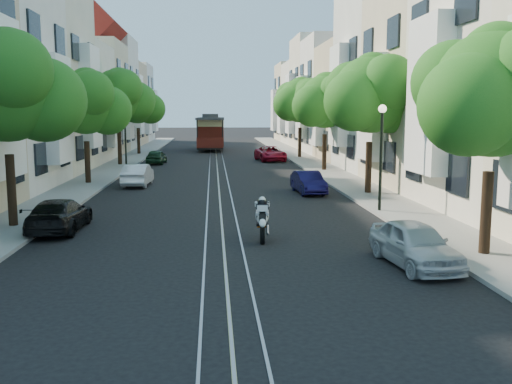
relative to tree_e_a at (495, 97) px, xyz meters
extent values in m
plane|color=black|center=(-7.26, 31.02, -4.40)|extent=(200.00, 200.00, 0.00)
cube|color=gray|center=(-0.01, 31.02, -4.34)|extent=(2.50, 80.00, 0.12)
cube|color=gray|center=(-14.51, 31.02, -4.34)|extent=(2.50, 80.00, 0.12)
cube|color=gray|center=(-7.81, 31.02, -4.39)|extent=(0.06, 80.00, 0.02)
cube|color=gray|center=(-7.26, 31.02, -4.39)|extent=(0.06, 80.00, 0.02)
cube|color=gray|center=(-6.71, 31.02, -4.39)|extent=(0.06, 80.00, 0.02)
cube|color=tan|center=(-7.26, 31.02, -4.40)|extent=(0.08, 80.00, 0.01)
cube|color=white|center=(0.94, 7.02, 0.22)|extent=(0.90, 3.04, 6.05)
cube|color=beige|center=(4.74, 15.02, 0.60)|extent=(7.00, 8.00, 10.00)
cube|color=white|center=(0.94, 15.02, -0.20)|extent=(0.90, 3.04, 5.50)
cube|color=silver|center=(4.74, 23.02, 1.60)|extent=(7.00, 8.00, 12.00)
cube|color=white|center=(0.94, 23.02, 0.64)|extent=(0.90, 3.04, 6.60)
cube|color=#C6B28C|center=(4.74, 31.02, 0.10)|extent=(7.00, 8.00, 9.00)
cube|color=white|center=(0.94, 31.02, -0.62)|extent=(0.90, 3.04, 4.95)
cube|color=white|center=(4.74, 39.02, 0.85)|extent=(7.00, 8.00, 10.50)
cube|color=white|center=(0.94, 39.02, 0.01)|extent=(0.90, 3.04, 5.78)
cube|color=beige|center=(4.74, 47.02, 1.35)|extent=(7.00, 8.00, 11.50)
cube|color=white|center=(0.94, 47.02, 0.43)|extent=(0.90, 3.04, 6.32)
cube|color=silver|center=(4.74, 55.02, 0.35)|extent=(7.00, 8.00, 9.50)
cube|color=white|center=(0.94, 55.02, -0.41)|extent=(0.90, 3.04, 5.23)
cube|color=beige|center=(4.74, 63.02, 0.60)|extent=(7.00, 8.00, 10.00)
cube|color=white|center=(0.94, 63.02, -0.20)|extent=(0.90, 3.04, 5.50)
cube|color=white|center=(-15.46, 15.02, -0.28)|extent=(0.90, 3.04, 5.39)
cube|color=beige|center=(-19.26, 23.02, 1.48)|extent=(7.00, 8.00, 11.76)
cube|color=white|center=(-15.46, 23.02, 0.54)|extent=(0.90, 3.04, 6.47)
cube|color=silver|center=(-19.26, 31.02, 0.01)|extent=(7.00, 8.00, 8.82)
cube|color=white|center=(-15.46, 31.02, -0.69)|extent=(0.90, 3.04, 4.85)
cube|color=beige|center=(-19.26, 39.02, 0.75)|extent=(7.00, 8.00, 10.29)
cube|color=white|center=(-15.46, 39.02, -0.08)|extent=(0.90, 3.04, 5.66)
cube|color=silver|center=(-19.26, 47.02, 1.24)|extent=(7.00, 8.00, 11.27)
cube|color=white|center=(-15.46, 47.02, 0.34)|extent=(0.90, 3.04, 6.20)
cube|color=#C6B28C|center=(-19.26, 55.02, 0.26)|extent=(7.00, 8.00, 9.31)
cube|color=white|center=(-15.46, 55.02, -0.49)|extent=(0.90, 3.04, 5.12)
cube|color=white|center=(-19.26, 63.02, 0.50)|extent=(7.00, 8.00, 9.80)
cube|color=white|center=(-15.46, 63.02, -0.28)|extent=(0.90, 3.04, 5.39)
cylinder|color=black|center=(-0.06, 0.02, -3.14)|extent=(0.30, 0.30, 2.27)
sphere|color=#185916|center=(-0.06, 0.02, 0.08)|extent=(3.38, 3.38, 3.38)
sphere|color=#185916|center=(-1.01, -0.68, -0.22)|extent=(2.64, 2.64, 2.64)
sphere|color=#185916|center=(0.04, 0.12, 0.98)|extent=(2.03, 2.03, 2.03)
cylinder|color=black|center=(-0.06, 12.02, -3.05)|extent=(0.30, 0.30, 2.45)
sphere|color=#185916|center=(-0.06, 12.02, 0.41)|extent=(3.64, 3.64, 3.64)
sphere|color=#185916|center=(1.04, 12.52, 0.01)|extent=(2.91, 2.91, 2.91)
sphere|color=#185916|center=(-1.01, 11.32, 0.11)|extent=(2.84, 2.84, 2.84)
sphere|color=#185916|center=(0.04, 12.12, 1.31)|extent=(2.18, 2.18, 2.18)
cylinder|color=black|center=(-0.06, 23.02, -3.09)|extent=(0.30, 0.30, 2.38)
sphere|color=#185916|center=(-0.06, 23.02, 0.28)|extent=(3.54, 3.54, 3.54)
sphere|color=#185916|center=(1.04, 23.52, -0.12)|extent=(2.83, 2.83, 2.83)
sphere|color=#185916|center=(-1.01, 22.32, -0.02)|extent=(2.76, 2.76, 2.76)
sphere|color=#185916|center=(0.04, 23.12, 1.18)|extent=(2.12, 2.12, 2.12)
cylinder|color=black|center=(-0.06, 34.02, -3.02)|extent=(0.30, 0.30, 2.52)
sphere|color=#185916|center=(-0.06, 34.02, 0.55)|extent=(3.74, 3.74, 3.74)
sphere|color=#185916|center=(1.04, 34.52, 0.15)|extent=(3.00, 3.00, 3.00)
sphere|color=#185916|center=(-1.01, 33.32, 0.25)|extent=(2.92, 2.92, 2.92)
sphere|color=#185916|center=(0.04, 34.12, 1.45)|extent=(2.25, 2.25, 2.25)
cylinder|color=black|center=(-14.46, 5.02, -3.05)|extent=(0.30, 0.30, 2.45)
sphere|color=#185916|center=(-14.46, 5.02, 0.41)|extent=(3.64, 3.64, 3.64)
sphere|color=#185916|center=(-13.36, 5.52, 0.01)|extent=(2.91, 2.91, 2.91)
sphere|color=#185916|center=(-14.36, 5.12, 1.31)|extent=(2.18, 2.18, 2.18)
cylinder|color=black|center=(-14.46, 17.02, -3.14)|extent=(0.30, 0.30, 2.27)
sphere|color=#185916|center=(-14.46, 17.02, 0.08)|extent=(3.38, 3.38, 3.38)
sphere|color=#185916|center=(-13.36, 17.52, -0.32)|extent=(2.70, 2.70, 2.70)
sphere|color=#185916|center=(-15.41, 16.32, -0.22)|extent=(2.64, 2.64, 2.64)
sphere|color=#185916|center=(-14.36, 17.12, 0.98)|extent=(2.03, 2.03, 2.03)
cylinder|color=black|center=(-14.46, 28.02, -2.97)|extent=(0.30, 0.30, 2.62)
sphere|color=#185916|center=(-14.46, 28.02, 0.75)|extent=(3.90, 3.90, 3.90)
sphere|color=#185916|center=(-13.36, 28.52, 0.35)|extent=(3.12, 3.12, 3.12)
sphere|color=#185916|center=(-15.41, 27.32, 0.45)|extent=(3.04, 3.04, 3.04)
sphere|color=#185916|center=(-14.36, 28.12, 1.65)|extent=(2.34, 2.34, 2.34)
cylinder|color=black|center=(-14.46, 39.02, -3.09)|extent=(0.30, 0.30, 2.38)
sphere|color=#185916|center=(-14.46, 39.02, 0.28)|extent=(3.54, 3.54, 3.54)
sphere|color=#185916|center=(-13.36, 39.52, -0.12)|extent=(2.83, 2.83, 2.83)
sphere|color=#185916|center=(-15.41, 38.32, -0.02)|extent=(2.76, 2.76, 2.76)
sphere|color=#185916|center=(-14.36, 39.12, 1.18)|extent=(2.12, 2.12, 2.12)
cylinder|color=black|center=(-0.96, 7.02, -2.28)|extent=(0.12, 0.12, 4.00)
sphere|color=#FFF2CC|center=(-0.96, 7.02, -0.28)|extent=(0.32, 0.32, 0.32)
cylinder|color=black|center=(-13.56, 25.02, -2.28)|extent=(0.12, 0.12, 4.00)
sphere|color=#FFF2CC|center=(-13.56, 25.02, -0.28)|extent=(0.32, 0.32, 0.32)
torus|color=black|center=(-6.06, 2.18, -4.10)|extent=(0.20, 0.75, 0.74)
torus|color=black|center=(-5.97, 3.42, -3.51)|extent=(0.47, 0.69, 0.72)
ellipsoid|color=silver|center=(-6.02, 2.76, -3.63)|extent=(0.51, 1.04, 0.84)
ellipsoid|color=silver|center=(-6.03, 2.53, -3.42)|extent=(0.41, 0.58, 0.48)
cube|color=black|center=(-6.07, 2.11, -3.60)|extent=(0.25, 0.54, 0.33)
cube|color=silver|center=(-6.04, 2.49, -3.37)|extent=(0.37, 0.58, 0.28)
sphere|color=black|center=(-6.01, 2.81, -3.25)|extent=(0.26, 0.26, 0.26)
cube|color=black|center=(-7.76, 45.14, -3.89)|extent=(2.74, 9.00, 0.34)
cube|color=#48120C|center=(-7.76, 45.14, -2.55)|extent=(2.79, 5.64, 2.69)
cube|color=beige|center=(-7.76, 45.14, -1.55)|extent=(2.84, 5.70, 0.67)
cube|color=#2D2D30|center=(-7.76, 45.14, -1.10)|extent=(2.96, 9.00, 0.20)
cube|color=#2D2D30|center=(-7.76, 45.14, -0.82)|extent=(1.66, 5.06, 0.39)
imported|color=#B1B8BE|center=(-2.32, -0.73, -3.80)|extent=(1.79, 3.62, 1.19)
imported|color=#0F0B3B|center=(-2.86, 12.77, -3.85)|extent=(1.42, 3.39, 1.09)
imported|color=maroon|center=(-2.86, 31.40, -3.79)|extent=(2.52, 4.57, 1.21)
imported|color=black|center=(-12.75, 4.47, -3.84)|extent=(1.60, 3.84, 1.11)
imported|color=silver|center=(-11.66, 16.37, -3.80)|extent=(1.39, 3.67, 1.19)
imported|color=#14321E|center=(-11.92, 29.48, -3.84)|extent=(1.50, 3.32, 1.11)
camera|label=1|loc=(-7.55, -14.90, -0.38)|focal=40.00mm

